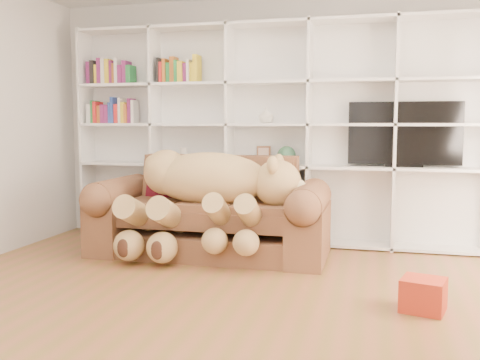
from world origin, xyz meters
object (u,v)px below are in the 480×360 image
(teddy_bear, at_px, (207,189))
(gift_box, at_px, (423,295))
(sofa, at_px, (211,217))
(tv, at_px, (404,135))

(teddy_bear, distance_m, gift_box, 2.25)
(teddy_bear, bearing_deg, gift_box, -23.04)
(sofa, height_order, teddy_bear, teddy_bear)
(sofa, distance_m, teddy_bear, 0.37)
(sofa, bearing_deg, tv, 20.54)
(teddy_bear, height_order, gift_box, teddy_bear)
(sofa, xyz_separation_m, teddy_bear, (0.03, -0.20, 0.31))
(teddy_bear, bearing_deg, tv, 31.44)
(sofa, relative_size, tv, 2.05)
(teddy_bear, bearing_deg, sofa, 103.59)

